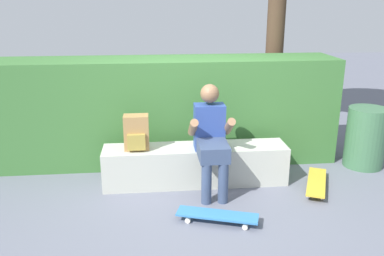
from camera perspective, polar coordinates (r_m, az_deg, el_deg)
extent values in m
plane|color=slate|center=(4.55, 1.08, -9.92)|extent=(24.00, 24.00, 0.00)
cube|color=#B4B6A8|center=(4.85, 0.48, -5.15)|extent=(2.15, 0.43, 0.46)
cube|color=#2D4793|center=(4.64, 2.43, 0.18)|extent=(0.34, 0.22, 0.52)
sphere|color=#8C6647|center=(4.54, 2.49, 4.83)|extent=(0.21, 0.21, 0.21)
cube|color=#384766|center=(4.40, 2.97, -3.19)|extent=(0.32, 0.40, 0.17)
cylinder|color=#384766|center=(4.38, 2.03, -7.77)|extent=(0.11, 0.11, 0.46)
cylinder|color=#384766|center=(4.40, 4.37, -7.65)|extent=(0.11, 0.11, 0.46)
cylinder|color=#8C6647|center=(4.47, 0.15, 0.06)|extent=(0.09, 0.33, 0.27)
cylinder|color=#8C6647|center=(4.52, 5.19, 0.21)|extent=(0.09, 0.33, 0.27)
cube|color=teal|center=(4.10, 3.55, -12.01)|extent=(0.82, 0.44, 0.02)
cylinder|color=silver|center=(4.16, 7.61, -12.49)|extent=(0.06, 0.05, 0.05)
cylinder|color=silver|center=(4.03, 7.41, -13.54)|extent=(0.06, 0.05, 0.05)
cylinder|color=silver|center=(4.23, -0.12, -11.77)|extent=(0.06, 0.05, 0.05)
cylinder|color=silver|center=(4.11, -0.59, -12.77)|extent=(0.06, 0.05, 0.05)
cube|color=gold|center=(4.97, 17.00, -7.20)|extent=(0.51, 0.81, 0.02)
cylinder|color=silver|center=(5.25, 16.23, -6.42)|extent=(0.05, 0.06, 0.05)
cylinder|color=silver|center=(5.25, 17.87, -6.57)|extent=(0.05, 0.06, 0.05)
cylinder|color=silver|center=(4.74, 15.91, -9.07)|extent=(0.05, 0.06, 0.05)
cylinder|color=silver|center=(4.74, 17.73, -9.25)|extent=(0.05, 0.06, 0.05)
cube|color=#A37A47|center=(4.67, -7.77, -0.59)|extent=(0.28, 0.18, 0.40)
cube|color=#A28B3A|center=(4.59, -7.77, -1.99)|extent=(0.20, 0.05, 0.18)
cube|color=#3A6E33|center=(5.43, -4.37, 2.45)|extent=(4.59, 0.78, 1.37)
cylinder|color=#473323|center=(6.28, 11.58, 13.07)|extent=(0.26, 0.26, 3.29)
cylinder|color=#3D6B47|center=(5.73, 23.08, -1.22)|extent=(0.50, 0.50, 0.78)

